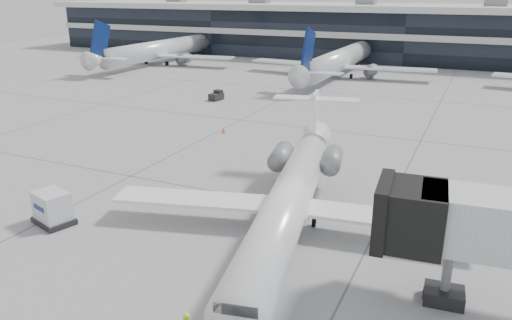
% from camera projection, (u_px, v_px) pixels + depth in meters
% --- Properties ---
extents(ground, '(220.00, 220.00, 0.00)m').
position_uv_depth(ground, '(242.00, 197.00, 36.24)').
color(ground, '#969698').
rests_on(ground, ground).
extents(terminal, '(170.00, 22.00, 10.00)m').
position_uv_depth(terminal, '(413.00, 36.00, 105.14)').
color(terminal, black).
rests_on(terminal, ground).
extents(bg_jet_left, '(32.00, 40.00, 9.60)m').
position_uv_depth(bg_jet_left, '(162.00, 63.00, 101.26)').
color(bg_jet_left, silver).
rests_on(bg_jet_left, ground).
extents(bg_jet_center, '(32.00, 40.00, 9.60)m').
position_uv_depth(bg_jet_center, '(340.00, 76.00, 86.69)').
color(bg_jet_center, silver).
rests_on(bg_jet_center, ground).
extents(regional_jet, '(22.69, 28.29, 6.56)m').
position_uv_depth(regional_jet, '(290.00, 198.00, 30.30)').
color(regional_jet, white).
rests_on(regional_jet, ground).
extents(cargo_uld, '(3.03, 2.59, 2.10)m').
position_uv_depth(cargo_uld, '(52.00, 208.00, 31.77)').
color(cargo_uld, black).
rests_on(cargo_uld, ground).
extents(traffic_cone, '(0.45, 0.45, 0.59)m').
position_uv_depth(traffic_cone, '(224.00, 130.00, 52.24)').
color(traffic_cone, '#FF5C0D').
rests_on(traffic_cone, ground).
extents(far_tug, '(1.51, 2.22, 1.31)m').
position_uv_depth(far_tug, '(217.00, 96.00, 67.60)').
color(far_tug, black).
rests_on(far_tug, ground).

